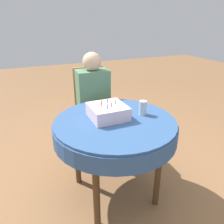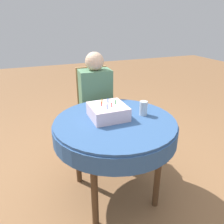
{
  "view_description": "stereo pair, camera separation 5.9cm",
  "coord_description": "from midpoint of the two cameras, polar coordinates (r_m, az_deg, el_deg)",
  "views": [
    {
      "loc": [
        -0.63,
        -1.39,
        1.45
      ],
      "look_at": [
        -0.02,
        0.02,
        0.78
      ],
      "focal_mm": 35.0,
      "sensor_mm": 36.0,
      "label": 1
    },
    {
      "loc": [
        -0.58,
        -1.41,
        1.45
      ],
      "look_at": [
        -0.02,
        0.02,
        0.78
      ],
      "focal_mm": 35.0,
      "sensor_mm": 36.0,
      "label": 2
    }
  ],
  "objects": [
    {
      "name": "ground_plane",
      "position": [
        2.1,
        -0.17,
        -20.07
      ],
      "size": [
        12.0,
        12.0,
        0.0
      ],
      "primitive_type": "plane",
      "color": "#8C603D"
    },
    {
      "name": "dining_table",
      "position": [
        1.73,
        -0.2,
        -4.75
      ],
      "size": [
        0.96,
        0.96,
        0.72
      ],
      "color": "#335689",
      "rests_on": "ground_plane"
    },
    {
      "name": "chair",
      "position": [
        2.46,
        -5.94,
        0.85
      ],
      "size": [
        0.4,
        0.4,
        0.96
      ],
      "rotation": [
        0.0,
        0.0,
        -0.06
      ],
      "color": "#A37A4C",
      "rests_on": "ground_plane"
    },
    {
      "name": "person",
      "position": [
        2.31,
        -5.52,
        3.96
      ],
      "size": [
        0.34,
        0.32,
        1.14
      ],
      "rotation": [
        0.0,
        0.0,
        -0.06
      ],
      "color": "#DBB293",
      "rests_on": "ground_plane"
    },
    {
      "name": "birthday_cake",
      "position": [
        1.71,
        -2.11,
        0.12
      ],
      "size": [
        0.28,
        0.28,
        0.14
      ],
      "color": "silver",
      "rests_on": "dining_table"
    },
    {
      "name": "drinking_glass",
      "position": [
        1.78,
        7.11,
        1.1
      ],
      "size": [
        0.06,
        0.06,
        0.12
      ],
      "color": "silver",
      "rests_on": "dining_table"
    }
  ]
}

